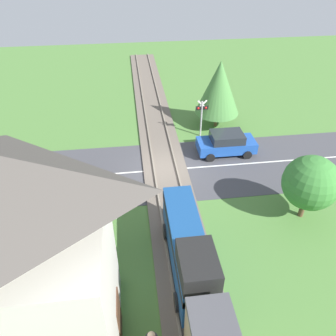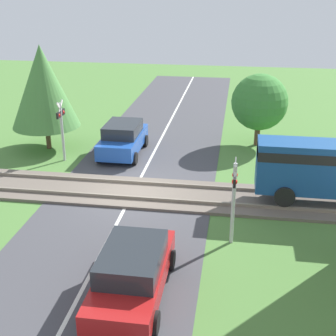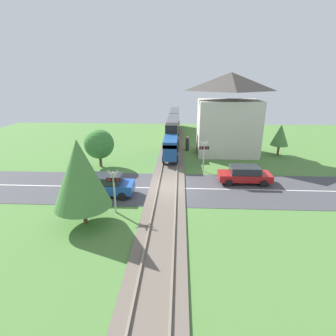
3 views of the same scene
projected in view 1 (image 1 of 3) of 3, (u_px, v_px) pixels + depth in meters
name	position (u px, v px, depth m)	size (l,w,h in m)	color
ground_plane	(165.00, 170.00, 21.10)	(60.00, 60.00, 0.00)	#4C7A38
road_surface	(165.00, 170.00, 21.09)	(48.00, 6.40, 0.02)	#424247
track_bed	(165.00, 169.00, 21.06)	(2.80, 48.00, 0.24)	#665B51
car_near_crossing	(226.00, 143.00, 22.22)	(3.91, 1.89, 1.58)	#1E4CA8
car_far_side	(60.00, 182.00, 18.85)	(4.24, 1.88, 1.44)	#A81919
crossing_signal_west_approach	(202.00, 113.00, 23.54)	(0.90, 0.18, 2.89)	#B7B7B7
crossing_signal_east_approach	(113.00, 192.00, 16.47)	(0.90, 0.18, 2.89)	#B7B7B7
station_building	(0.00, 271.00, 9.75)	(7.01, 5.05, 8.79)	beige
tree_roadside_hedge	(311.00, 183.00, 16.42)	(2.83, 2.83, 3.67)	brown
tree_beyond_track	(219.00, 88.00, 24.03)	(3.32, 3.32, 5.16)	brown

